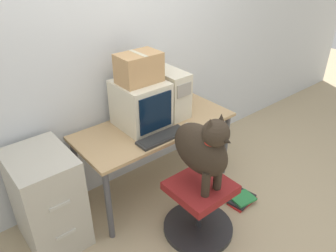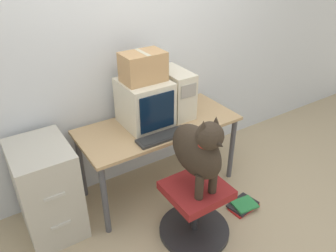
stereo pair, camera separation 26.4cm
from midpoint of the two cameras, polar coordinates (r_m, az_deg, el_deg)
The scene contains 12 objects.
ground_plane at distance 3.18m, azimuth -0.77°, elevation -13.32°, with size 12.00×12.00×0.00m, color tan.
wall_back at distance 3.04m, azimuth -9.64°, elevation 12.74°, with size 8.00×0.05×2.60m.
desk at distance 3.00m, azimuth -4.74°, elevation -1.15°, with size 1.47×0.65×0.72m.
crt_monitor at distance 2.87m, azimuth -7.39°, elevation 3.72°, with size 0.40×0.43×0.41m.
pc_tower at distance 3.05m, azimuth -2.38°, elevation 5.81°, with size 0.21×0.43×0.43m.
keyboard at distance 2.74m, azimuth -3.73°, elevation -2.00°, with size 0.46×0.14×0.03m.
computer_mouse at distance 2.90m, azimuth 0.74°, elevation 0.12°, with size 0.06×0.04×0.04m.
office_chair at distance 2.78m, azimuth 2.67°, elevation -14.16°, with size 0.59×0.59×0.49m.
dog at distance 2.41m, azimuth 2.98°, elevation -3.90°, with size 0.23×0.54×0.65m.
filing_cabinet at distance 2.82m, azimuth -22.88°, elevation -11.76°, with size 0.44×0.58×0.81m.
cardboard_box at distance 2.74m, azimuth -7.88°, elevation 9.93°, with size 0.36×0.23×0.25m.
book_stack_floor at distance 3.22m, azimuth 10.42°, elevation -12.52°, with size 0.29×0.23×0.06m.
Camera 1 is at (-1.55, -1.73, 2.17)m, focal length 35.00 mm.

